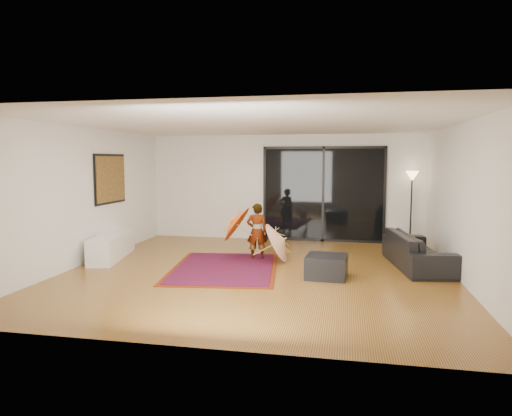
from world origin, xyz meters
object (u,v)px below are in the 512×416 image
(media_console, at_px, (112,246))
(child, at_px, (257,231))
(sofa, at_px, (418,250))
(ottoman, at_px, (327,266))

(media_console, distance_m, child, 3.07)
(child, bearing_deg, sofa, 166.03)
(media_console, distance_m, sofa, 6.21)
(media_console, xyz_separation_m, sofa, (6.20, 0.40, 0.07))
(sofa, bearing_deg, child, 79.89)
(media_console, height_order, ottoman, media_console)
(media_console, bearing_deg, child, -2.42)
(ottoman, bearing_deg, sofa, 33.89)
(sofa, relative_size, ottoman, 3.22)
(sofa, bearing_deg, ottoman, 115.43)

